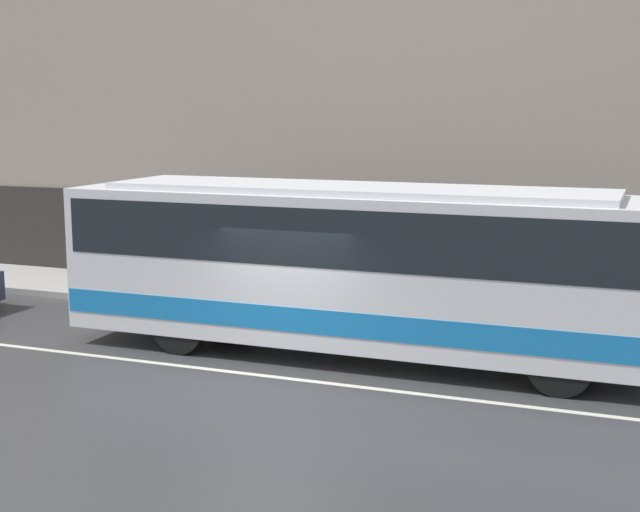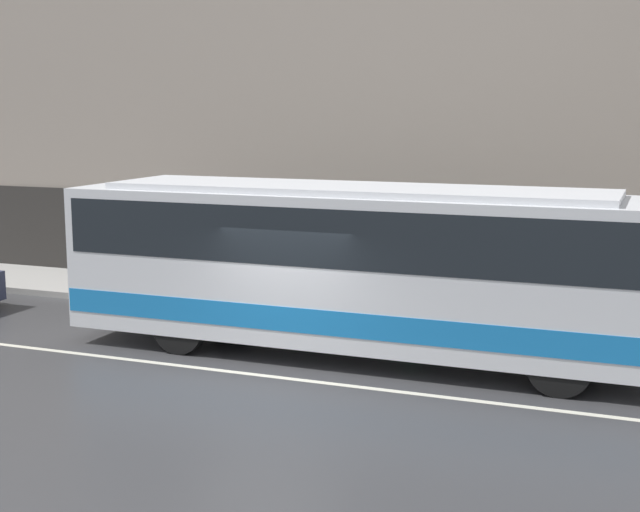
# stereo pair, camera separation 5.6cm
# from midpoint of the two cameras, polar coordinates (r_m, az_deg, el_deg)

# --- Properties ---
(ground_plane) EXTENTS (60.00, 60.00, 0.00)m
(ground_plane) POSITION_cam_midpoint_polar(r_m,az_deg,el_deg) (15.66, -3.17, -7.73)
(ground_plane) COLOR #38383A
(sidewalk) EXTENTS (60.00, 2.82, 0.16)m
(sidewalk) POSITION_cam_midpoint_polar(r_m,az_deg,el_deg) (20.52, 3.06, -3.35)
(sidewalk) COLOR #A09E99
(sidewalk) RESTS_ON ground_plane
(building_facade) EXTENTS (60.00, 0.35, 9.70)m
(building_facade) POSITION_cam_midpoint_polar(r_m,az_deg,el_deg) (21.49, 4.48, 9.57)
(building_facade) COLOR gray
(building_facade) RESTS_ON ground_plane
(lane_stripe) EXTENTS (54.00, 0.14, 0.01)m
(lane_stripe) POSITION_cam_midpoint_polar(r_m,az_deg,el_deg) (15.66, -3.17, -7.71)
(lane_stripe) COLOR beige
(lane_stripe) RESTS_ON ground_plane
(transit_bus) EXTENTS (11.04, 2.58, 3.21)m
(transit_bus) POSITION_cam_midpoint_polar(r_m,az_deg,el_deg) (16.61, 2.14, -0.31)
(transit_bus) COLOR silver
(transit_bus) RESTS_ON ground_plane
(pedestrian_waiting) EXTENTS (0.36, 0.36, 1.54)m
(pedestrian_waiting) POSITION_cam_midpoint_polar(r_m,az_deg,el_deg) (20.55, 6.05, -1.13)
(pedestrian_waiting) COLOR #1E5933
(pedestrian_waiting) RESTS_ON sidewalk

